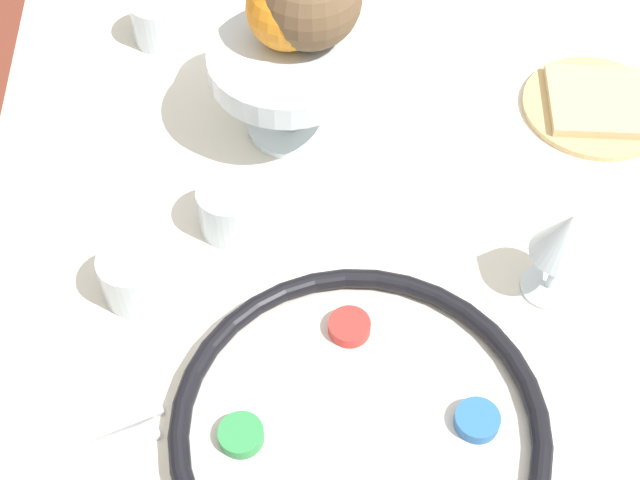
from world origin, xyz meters
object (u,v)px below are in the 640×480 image
object	(u,v)px
bread_plate	(596,105)
seder_plate	(360,429)
orange_fruit	(287,9)
fruit_stand	(288,71)
cup_near	(230,209)
cup_mid	(134,276)
wine_glass	(566,238)
cup_far	(158,21)

from	to	relation	value
bread_plate	seder_plate	bearing A→B (deg)	141.37
orange_fruit	fruit_stand	bearing A→B (deg)	171.55
seder_plate	cup_near	xyz separation A→B (m)	(0.26, 0.12, 0.01)
fruit_stand	cup_mid	xyz separation A→B (m)	(-0.23, 0.17, -0.06)
fruit_stand	cup_near	world-z (taller)	fruit_stand
wine_glass	cup_far	bearing A→B (deg)	44.56
cup_near	cup_far	world-z (taller)	same
wine_glass	cup_far	distance (m)	0.60
bread_plate	cup_mid	xyz separation A→B (m)	(-0.24, 0.55, 0.02)
bread_plate	cup_near	xyz separation A→B (m)	(-0.15, 0.45, 0.02)
wine_glass	cup_near	size ratio (longest dim) A/B	1.75
fruit_stand	cup_mid	bearing A→B (deg)	143.50
seder_plate	wine_glass	distance (m)	0.27
bread_plate	fruit_stand	bearing A→B (deg)	91.25
fruit_stand	bread_plate	distance (m)	0.39
wine_glass	orange_fruit	distance (m)	0.38
cup_near	cup_far	distance (m)	0.34
wine_glass	bread_plate	world-z (taller)	wine_glass
wine_glass	cup_mid	distance (m)	0.43
cup_near	fruit_stand	bearing A→B (deg)	-25.96
bread_plate	cup_far	bearing A→B (deg)	72.53
bread_plate	orange_fruit	bearing A→B (deg)	88.45
cup_mid	cup_far	size ratio (longest dim) A/B	1.00
seder_plate	wine_glass	bearing A→B (deg)	-54.32
seder_plate	bread_plate	world-z (taller)	seder_plate
seder_plate	fruit_stand	distance (m)	0.42
seder_plate	cup_far	xyz separation A→B (m)	(0.58, 0.21, 0.01)
bread_plate	cup_near	distance (m)	0.47
seder_plate	cup_near	bearing A→B (deg)	24.29
wine_glass	fruit_stand	size ratio (longest dim) A/B	0.67
wine_glass	bread_plate	bearing A→B (deg)	-24.08
orange_fruit	cup_far	distance (m)	0.27
cup_near	cup_mid	distance (m)	0.13
cup_far	fruit_stand	bearing A→B (deg)	-137.68
bread_plate	cup_mid	size ratio (longest dim) A/B	2.58
cup_far	seder_plate	bearing A→B (deg)	-160.36
wine_glass	cup_mid	size ratio (longest dim) A/B	1.75
seder_plate	orange_fruit	world-z (taller)	orange_fruit
seder_plate	cup_far	world-z (taller)	cup_far
bread_plate	cup_mid	distance (m)	0.60
wine_glass	cup_far	world-z (taller)	wine_glass
orange_fruit	cup_mid	xyz separation A→B (m)	(-0.25, 0.17, -0.13)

